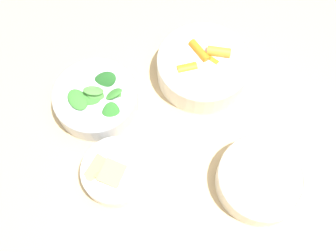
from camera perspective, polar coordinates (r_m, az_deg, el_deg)
ground_plane at (r=1.49m, az=1.86°, el=-12.92°), size 10.00×10.00×0.00m
dining_table at (r=0.87m, az=3.14°, el=-4.87°), size 1.05×1.05×0.76m
bowl_carrots at (r=0.81m, az=5.30°, el=8.96°), size 0.19×0.19×0.07m
bowl_greens at (r=0.78m, az=-10.89°, el=4.07°), size 0.17×0.17×0.07m
bowl_beans_hotdog at (r=0.73m, az=13.89°, el=-8.01°), size 0.17×0.17×0.05m
bowl_cookies at (r=0.72m, az=-7.99°, el=-6.85°), size 0.13×0.13×0.04m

